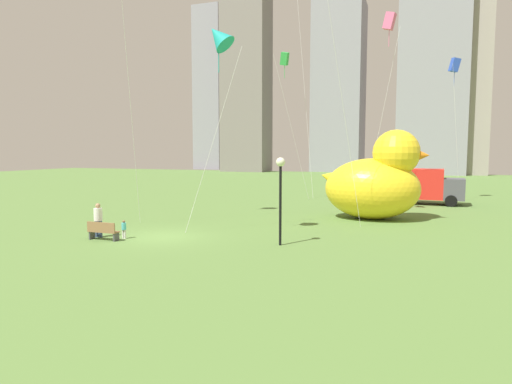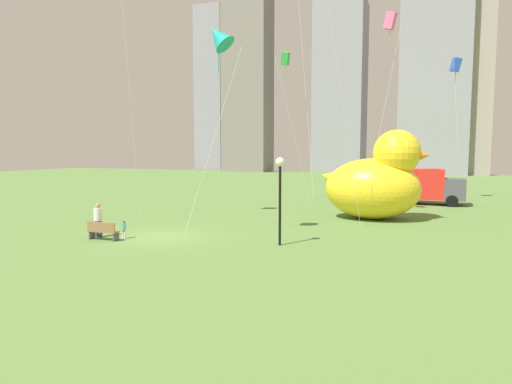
{
  "view_description": "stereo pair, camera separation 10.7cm",
  "coord_description": "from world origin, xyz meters",
  "px_view_note": "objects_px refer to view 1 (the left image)",
  "views": [
    {
      "loc": [
        12.0,
        -18.98,
        4.32
      ],
      "look_at": [
        3.59,
        3.98,
        2.03
      ],
      "focal_mm": 30.93,
      "sensor_mm": 36.0,
      "label": 1
    },
    {
      "loc": [
        12.1,
        -18.94,
        4.32
      ],
      "look_at": [
        3.59,
        3.98,
        2.03
      ],
      "focal_mm": 30.93,
      "sensor_mm": 36.0,
      "label": 2
    }
  ],
  "objects_px": {
    "park_bench": "(103,231)",
    "kite_blue": "(455,66)",
    "box_truck": "(425,186)",
    "kite_green": "(285,60)",
    "kite_pink": "(389,23)",
    "person_child": "(124,228)",
    "person_adult": "(98,219)",
    "lamppost": "(280,181)",
    "giant_inflatable_duck": "(376,181)",
    "kite_teal": "(219,37)"
  },
  "relations": [
    {
      "from": "park_bench",
      "to": "kite_blue",
      "type": "distance_m",
      "value": 31.42
    },
    {
      "from": "box_truck",
      "to": "kite_green",
      "type": "distance_m",
      "value": 16.39
    },
    {
      "from": "kite_pink",
      "to": "person_child",
      "type": "bearing_deg",
      "value": -128.39
    },
    {
      "from": "person_adult",
      "to": "lamppost",
      "type": "distance_m",
      "value": 9.41
    },
    {
      "from": "park_bench",
      "to": "person_child",
      "type": "bearing_deg",
      "value": 43.93
    },
    {
      "from": "giant_inflatable_duck",
      "to": "kite_green",
      "type": "height_order",
      "value": "kite_green"
    },
    {
      "from": "person_child",
      "to": "kite_pink",
      "type": "bearing_deg",
      "value": 51.61
    },
    {
      "from": "person_adult",
      "to": "box_truck",
      "type": "relative_size",
      "value": 0.3
    },
    {
      "from": "giant_inflatable_duck",
      "to": "kite_teal",
      "type": "bearing_deg",
      "value": -128.3
    },
    {
      "from": "giant_inflatable_duck",
      "to": "kite_green",
      "type": "distance_m",
      "value": 16.87
    },
    {
      "from": "park_bench",
      "to": "box_truck",
      "type": "bearing_deg",
      "value": 54.64
    },
    {
      "from": "giant_inflatable_duck",
      "to": "person_child",
      "type": "bearing_deg",
      "value": -135.77
    },
    {
      "from": "person_child",
      "to": "kite_blue",
      "type": "height_order",
      "value": "kite_blue"
    },
    {
      "from": "kite_green",
      "to": "lamppost",
      "type": "bearing_deg",
      "value": -73.97
    },
    {
      "from": "kite_blue",
      "to": "park_bench",
      "type": "bearing_deg",
      "value": -124.98
    },
    {
      "from": "person_child",
      "to": "lamppost",
      "type": "relative_size",
      "value": 0.23
    },
    {
      "from": "park_bench",
      "to": "kite_teal",
      "type": "xyz_separation_m",
      "value": [
        4.94,
        2.81,
        9.35
      ]
    },
    {
      "from": "person_adult",
      "to": "kite_blue",
      "type": "distance_m",
      "value": 31.22
    },
    {
      "from": "park_bench",
      "to": "kite_green",
      "type": "xyz_separation_m",
      "value": [
        2.74,
        21.56,
        11.97
      ]
    },
    {
      "from": "person_child",
      "to": "lamppost",
      "type": "bearing_deg",
      "value": 8.89
    },
    {
      "from": "kite_blue",
      "to": "box_truck",
      "type": "bearing_deg",
      "value": -122.45
    },
    {
      "from": "kite_teal",
      "to": "kite_pink",
      "type": "bearing_deg",
      "value": 59.71
    },
    {
      "from": "kite_pink",
      "to": "giant_inflatable_duck",
      "type": "bearing_deg",
      "value": -95.03
    },
    {
      "from": "lamppost",
      "to": "kite_blue",
      "type": "distance_m",
      "value": 25.25
    },
    {
      "from": "giant_inflatable_duck",
      "to": "park_bench",
      "type": "bearing_deg",
      "value": -135.78
    },
    {
      "from": "person_adult",
      "to": "giant_inflatable_duck",
      "type": "xyz_separation_m",
      "value": [
        12.48,
        10.91,
        1.45
      ]
    },
    {
      "from": "person_adult",
      "to": "kite_green",
      "type": "height_order",
      "value": "kite_green"
    },
    {
      "from": "kite_pink",
      "to": "person_adult",
      "type": "bearing_deg",
      "value": -131.43
    },
    {
      "from": "lamppost",
      "to": "person_adult",
      "type": "bearing_deg",
      "value": -171.61
    },
    {
      "from": "park_bench",
      "to": "kite_teal",
      "type": "relative_size",
      "value": 0.15
    },
    {
      "from": "person_child",
      "to": "lamppost",
      "type": "xyz_separation_m",
      "value": [
        7.68,
        1.2,
        2.46
      ]
    },
    {
      "from": "person_adult",
      "to": "box_truck",
      "type": "xyz_separation_m",
      "value": [
        15.56,
        20.4,
        0.49
      ]
    },
    {
      "from": "person_adult",
      "to": "box_truck",
      "type": "height_order",
      "value": "box_truck"
    },
    {
      "from": "person_adult",
      "to": "kite_pink",
      "type": "relative_size",
      "value": 0.12
    },
    {
      "from": "park_bench",
      "to": "kite_blue",
      "type": "height_order",
      "value": "kite_blue"
    },
    {
      "from": "person_adult",
      "to": "kite_pink",
      "type": "distance_m",
      "value": 22.81
    },
    {
      "from": "kite_pink",
      "to": "kite_green",
      "type": "height_order",
      "value": "kite_pink"
    },
    {
      "from": "box_truck",
      "to": "giant_inflatable_duck",
      "type": "bearing_deg",
      "value": -108.01
    },
    {
      "from": "kite_teal",
      "to": "person_child",
      "type": "bearing_deg",
      "value": -153.41
    },
    {
      "from": "lamppost",
      "to": "kite_blue",
      "type": "height_order",
      "value": "kite_blue"
    },
    {
      "from": "kite_blue",
      "to": "kite_green",
      "type": "xyz_separation_m",
      "value": [
        -14.14,
        -2.56,
        1.01
      ]
    },
    {
      "from": "kite_green",
      "to": "park_bench",
      "type": "bearing_deg",
      "value": -97.24
    },
    {
      "from": "park_bench",
      "to": "kite_blue",
      "type": "bearing_deg",
      "value": 55.02
    },
    {
      "from": "giant_inflatable_duck",
      "to": "kite_pink",
      "type": "relative_size",
      "value": 0.49
    },
    {
      "from": "box_truck",
      "to": "kite_blue",
      "type": "height_order",
      "value": "kite_blue"
    },
    {
      "from": "park_bench",
      "to": "kite_green",
      "type": "relative_size",
      "value": 0.12
    },
    {
      "from": "box_truck",
      "to": "kite_green",
      "type": "relative_size",
      "value": 0.43
    },
    {
      "from": "kite_blue",
      "to": "kite_pink",
      "type": "height_order",
      "value": "kite_pink"
    },
    {
      "from": "lamppost",
      "to": "kite_pink",
      "type": "xyz_separation_m",
      "value": [
        3.7,
        13.16,
        10.07
      ]
    },
    {
      "from": "giant_inflatable_duck",
      "to": "box_truck",
      "type": "xyz_separation_m",
      "value": [
        3.09,
        9.49,
        -0.96
      ]
    }
  ]
}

